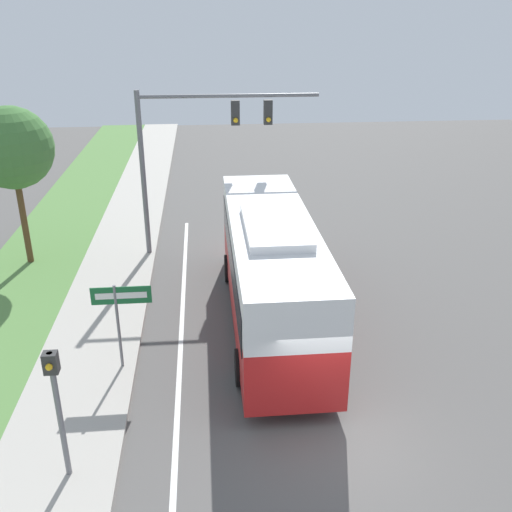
{
  "coord_description": "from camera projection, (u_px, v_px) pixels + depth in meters",
  "views": [
    {
      "loc": [
        -2.73,
        -10.35,
        9.17
      ],
      "look_at": [
        -1.14,
        6.44,
        1.89
      ],
      "focal_mm": 40.0,
      "sensor_mm": 36.0,
      "label": 1
    }
  ],
  "objects": [
    {
      "name": "street_sign",
      "position": [
        120.0,
        309.0,
        15.09
      ],
      "size": [
        1.58,
        0.08,
        2.6
      ],
      "color": "slate",
      "rests_on": "ground_plane"
    },
    {
      "name": "ground_plane",
      "position": [
        331.0,
        437.0,
        13.33
      ],
      "size": [
        80.0,
        80.0,
        0.0
      ],
      "primitive_type": "plane",
      "color": "#565451"
    },
    {
      "name": "signal_gantry",
      "position": [
        196.0,
        139.0,
        21.57
      ],
      "size": [
        6.83,
        0.41,
        6.52
      ],
      "color": "slate",
      "rests_on": "ground_plane"
    },
    {
      "name": "pedestrian_signal",
      "position": [
        56.0,
        396.0,
        11.33
      ],
      "size": [
        0.28,
        0.34,
        3.12
      ],
      "color": "slate",
      "rests_on": "ground_plane"
    },
    {
      "name": "roadside_tree",
      "position": [
        12.0,
        148.0,
        20.64
      ],
      "size": [
        3.0,
        3.0,
        6.0
      ],
      "color": "brown",
      "rests_on": "grass_verge"
    },
    {
      "name": "lane_divider_near",
      "position": [
        176.0,
        447.0,
        13.01
      ],
      "size": [
        0.14,
        30.0,
        0.01
      ],
      "color": "silver",
      "rests_on": "ground_plane"
    },
    {
      "name": "bus",
      "position": [
        271.0,
        264.0,
        17.42
      ],
      "size": [
        2.63,
        10.21,
        3.68
      ],
      "color": "red",
      "rests_on": "ground_plane"
    },
    {
      "name": "sidewalk",
      "position": [
        59.0,
        453.0,
        12.77
      ],
      "size": [
        2.8,
        80.0,
        0.12
      ],
      "color": "#ADA89E",
      "rests_on": "ground_plane"
    }
  ]
}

